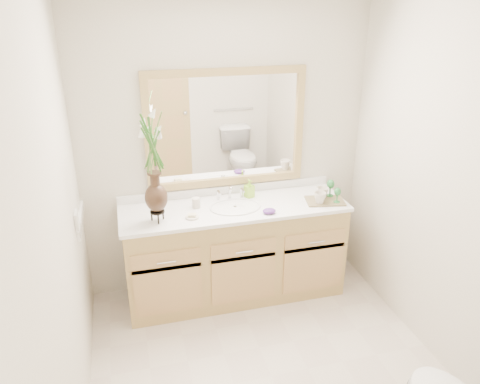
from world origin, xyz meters
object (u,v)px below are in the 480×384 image
object	(u,v)px
soap_bottle	(249,189)
flower_vase	(153,151)
tray	(325,201)
tumbler	(196,203)

from	to	relation	value
soap_bottle	flower_vase	bearing A→B (deg)	179.55
soap_bottle	tray	xyz separation A→B (m)	(0.58, -0.26, -0.06)
flower_vase	tray	bearing A→B (deg)	0.20
soap_bottle	tumbler	bearing A→B (deg)	172.60
tumbler	flower_vase	bearing A→B (deg)	-152.45
soap_bottle	tray	world-z (taller)	soap_bottle
flower_vase	tray	distance (m)	1.48
tumbler	tray	size ratio (longest dim) A/B	0.27
flower_vase	soap_bottle	distance (m)	0.97
tray	flower_vase	bearing A→B (deg)	-168.84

